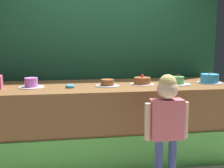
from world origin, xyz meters
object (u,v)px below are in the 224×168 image
at_px(cake_far_left, 31,84).
at_px(cake_right, 178,81).
at_px(cake_center, 142,81).
at_px(donut, 70,86).
at_px(cake_left, 107,83).
at_px(cake_far_right, 210,79).
at_px(child_figure, 167,116).

relative_size(cake_far_left, cake_right, 0.94).
bearing_deg(cake_center, cake_far_left, -179.57).
bearing_deg(cake_right, donut, -178.22).
relative_size(cake_left, cake_far_right, 0.92).
bearing_deg(cake_center, cake_right, -7.12).
bearing_deg(cake_left, child_figure, -61.41).
height_order(child_figure, cake_center, child_figure).
relative_size(child_figure, cake_far_left, 3.79).
distance_m(donut, cake_left, 0.46).
relative_size(cake_left, cake_center, 0.98).
distance_m(child_figure, cake_left, 0.98).
xyz_separation_m(cake_far_left, cake_right, (1.83, -0.05, -0.01)).
bearing_deg(cake_far_left, cake_left, -2.20).
bearing_deg(donut, cake_center, 6.23).
relative_size(cake_far_left, cake_center, 0.99).
relative_size(child_figure, cake_left, 3.85).
relative_size(donut, cake_right, 0.34).
distance_m(cake_center, cake_far_right, 0.91).
height_order(cake_far_left, cake_left, cake_far_left).
height_order(cake_left, cake_right, cake_right).
height_order(child_figure, cake_left, child_figure).
bearing_deg(donut, child_figure, -40.75).
height_order(cake_right, cake_far_right, cake_far_right).
xyz_separation_m(child_figure, donut, (-0.92, 0.79, 0.19)).
height_order(child_figure, cake_far_right, child_figure).
bearing_deg(cake_right, cake_far_right, 4.84).
distance_m(cake_far_left, cake_center, 1.37).
height_order(cake_left, cake_center, cake_center).
xyz_separation_m(cake_left, cake_right, (0.91, -0.01, 0.01)).
xyz_separation_m(cake_center, cake_far_right, (0.91, -0.02, 0.01)).
height_order(cake_center, cake_far_right, cake_far_right).
relative_size(child_figure, cake_right, 3.55).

